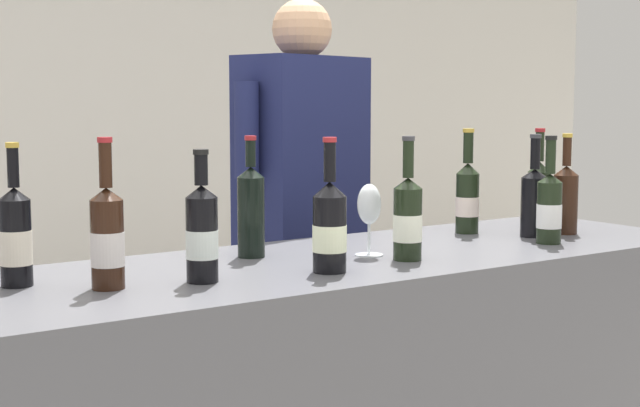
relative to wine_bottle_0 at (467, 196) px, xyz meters
The scene contains 14 objects.
wall_back 2.57m from the wine_bottle_0, 106.00° to the left, with size 8.00×0.10×2.80m, color beige.
wine_bottle_0 is the anchor object (origin of this frame).
wine_bottle_1 0.55m from the wine_bottle_0, 149.56° to the right, with size 0.08×0.08×0.33m.
wine_bottle_2 0.81m from the wine_bottle_0, 157.66° to the right, with size 0.08×0.08×0.33m.
wine_bottle_3 1.28m from the wine_bottle_0, behind, with size 0.08×0.08×0.34m.
wine_bottle_4 1.09m from the wine_bottle_0, 167.11° to the right, with size 0.08×0.08×0.31m.
wine_bottle_6 0.79m from the wine_bottle_0, behind, with size 0.07×0.07×0.33m.
wine_bottle_7 0.31m from the wine_bottle_0, 36.85° to the right, with size 0.08×0.08×0.32m.
wine_bottle_8 0.21m from the wine_bottle_0, 56.88° to the right, with size 0.08×0.08×0.32m.
wine_bottle_9 0.30m from the wine_bottle_0, 80.25° to the right, with size 0.07×0.07×0.32m.
wine_bottle_10 1.43m from the wine_bottle_0, behind, with size 0.07×0.07×0.33m.
wine_bottle_11 0.28m from the wine_bottle_0, ahead, with size 0.07×0.07×0.33m.
wine_glass 0.55m from the wine_bottle_0, 161.91° to the right, with size 0.08×0.08×0.20m.
person_server 0.64m from the wine_bottle_0, 118.13° to the left, with size 0.60×0.35×1.71m.
Camera 1 is at (-1.32, -2.00, 1.37)m, focal length 52.02 mm.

